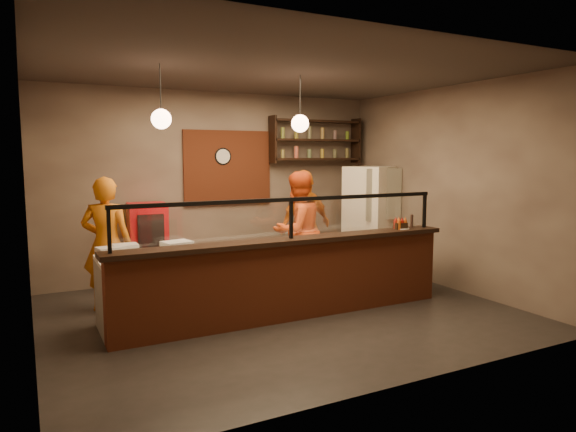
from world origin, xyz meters
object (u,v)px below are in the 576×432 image
condiment_caddy (400,226)px  pizza_dough (298,244)px  fridge (371,219)px  cook_right (305,227)px  red_cooler (148,246)px  cook_left (107,244)px  cook_mid (297,231)px  pepper_mill (412,221)px  wall_clock (223,156)px

condiment_caddy → pizza_dough: bearing=166.3°
fridge → condiment_caddy: 1.99m
cook_right → pizza_dough: (-0.78, -1.21, -0.03)m
red_cooler → condiment_caddy: size_ratio=8.06×
cook_left → cook_right: bearing=-154.7°
cook_mid → fridge: 1.87m
cook_right → red_cooler: size_ratio=1.37×
red_cooler → pepper_mill: (3.35, -2.36, 0.47)m
cook_right → fridge: (1.50, 0.24, 0.02)m
fridge → pizza_dough: fridge is taller
red_cooler → condiment_caddy: 3.95m
red_cooler → wall_clock: bearing=16.8°
wall_clock → condiment_caddy: size_ratio=1.77×
cook_right → pepper_mill: bearing=106.2°
pizza_dough → wall_clock: bearing=95.1°
pepper_mill → cook_left: bearing=161.1°
cook_mid → cook_right: cook_right is taller
fridge → red_cooler: 3.95m
fridge → pepper_mill: 1.83m
pizza_dough → pepper_mill: size_ratio=2.60×
cook_right → condiment_caddy: (0.69, -1.57, 0.17)m
wall_clock → cook_mid: 1.99m
cook_left → condiment_caddy: cook_left is taller
wall_clock → cook_right: wall_clock is taller
wall_clock → red_cooler: 2.01m
fridge → wall_clock: bearing=135.8°
wall_clock → condiment_caddy: (1.69, -2.74, -0.99)m
cook_mid → pepper_mill: 1.77m
cook_mid → pepper_mill: (1.26, -1.23, 0.22)m
cook_right → condiment_caddy: cook_right is taller
cook_left → cook_mid: (2.85, -0.18, 0.02)m
cook_left → cook_right: 3.15m
wall_clock → cook_mid: bearing=-64.2°
wall_clock → pizza_dough: wall_clock is taller
pizza_dough → pepper_mill: pepper_mill is taller
condiment_caddy → pepper_mill: bearing=14.3°
pizza_dough → condiment_caddy: bearing=-13.7°
pizza_dough → fridge: bearing=32.4°
fridge → red_cooler: fridge is taller
cook_left → pizza_dough: size_ratio=3.76×
condiment_caddy → cook_right: bearing=113.8°
condiment_caddy → fridge: bearing=65.9°
fridge → pizza_dough: size_ratio=3.93×
cook_mid → pizza_dough: (-0.49, -0.93, -0.03)m
red_cooler → pepper_mill: size_ratio=7.28×
cook_left → cook_right: cook_right is taller
wall_clock → cook_mid: (0.70, -1.45, -1.17)m
cook_right → pepper_mill: 1.80m
red_cooler → pizza_dough: size_ratio=2.80×
wall_clock → cook_left: size_ratio=0.16×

